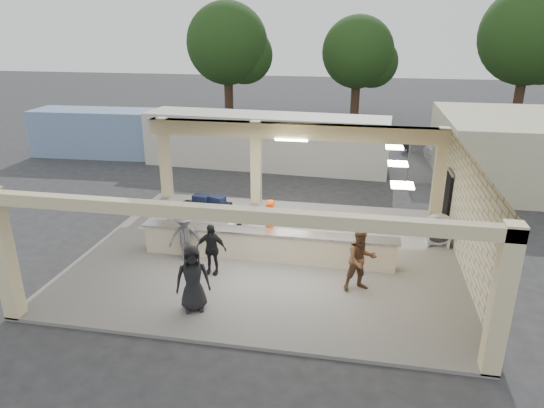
% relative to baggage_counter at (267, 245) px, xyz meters
% --- Properties ---
extents(ground, '(120.00, 120.00, 0.00)m').
position_rel_baggage_counter_xyz_m(ground, '(0.00, 0.50, -0.59)').
color(ground, '#28282A').
rests_on(ground, ground).
extents(pavilion, '(12.01, 10.00, 3.55)m').
position_rel_baggage_counter_xyz_m(pavilion, '(0.21, 1.16, 0.76)').
color(pavilion, slate).
rests_on(pavilion, ground).
extents(baggage_counter, '(8.20, 0.58, 0.98)m').
position_rel_baggage_counter_xyz_m(baggage_counter, '(0.00, 0.00, 0.00)').
color(baggage_counter, beige).
rests_on(baggage_counter, pavilion).
extents(luggage_cart, '(2.64, 1.91, 1.41)m').
position_rel_baggage_counter_xyz_m(luggage_cart, '(-2.56, 1.72, 0.27)').
color(luggage_cart, silver).
rests_on(luggage_cart, pavilion).
extents(drum_fan, '(1.03, 0.56, 1.11)m').
position_rel_baggage_counter_xyz_m(drum_fan, '(5.50, 2.12, 0.11)').
color(drum_fan, silver).
rests_on(drum_fan, pavilion).
extents(baggage_handler, '(0.35, 0.63, 1.71)m').
position_rel_baggage_counter_xyz_m(baggage_handler, '(-0.11, 0.90, 0.37)').
color(baggage_handler, '#EF490C').
rests_on(baggage_handler, pavilion).
extents(passenger_a, '(0.99, 0.73, 1.86)m').
position_rel_baggage_counter_xyz_m(passenger_a, '(2.94, -1.36, 0.45)').
color(passenger_a, brown).
rests_on(passenger_a, pavilion).
extents(passenger_b, '(0.94, 0.36, 1.59)m').
position_rel_baggage_counter_xyz_m(passenger_b, '(-1.45, -1.20, 0.31)').
color(passenger_b, black).
rests_on(passenger_b, pavilion).
extents(passenger_c, '(1.09, 0.78, 1.60)m').
position_rel_baggage_counter_xyz_m(passenger_c, '(-2.53, -0.50, 0.31)').
color(passenger_c, '#535258').
rests_on(passenger_c, pavilion).
extents(passenger_d, '(0.96, 0.67, 1.82)m').
position_rel_baggage_counter_xyz_m(passenger_d, '(-1.32, -3.20, 0.43)').
color(passenger_d, black).
rests_on(passenger_d, pavilion).
extents(car_white_a, '(5.08, 3.77, 1.31)m').
position_rel_baggage_counter_xyz_m(car_white_a, '(8.61, 13.64, 0.07)').
color(car_white_a, silver).
rests_on(car_white_a, ground).
extents(car_white_b, '(4.49, 2.86, 1.33)m').
position_rel_baggage_counter_xyz_m(car_white_b, '(12.41, 14.04, 0.08)').
color(car_white_b, silver).
rests_on(car_white_b, ground).
extents(car_dark, '(3.80, 3.60, 1.29)m').
position_rel_baggage_counter_xyz_m(car_dark, '(6.95, 15.05, 0.06)').
color(car_dark, black).
rests_on(car_dark, ground).
extents(container_white, '(13.01, 3.37, 2.79)m').
position_rel_baggage_counter_xyz_m(container_white, '(-2.30, 11.05, 0.81)').
color(container_white, beige).
rests_on(container_white, ground).
extents(container_blue, '(10.23, 2.89, 2.63)m').
position_rel_baggage_counter_xyz_m(container_blue, '(-10.90, 11.78, 0.73)').
color(container_blue, '#7A9AC3').
rests_on(container_blue, ground).
extents(fence, '(12.06, 0.06, 2.03)m').
position_rel_baggage_counter_xyz_m(fence, '(11.00, 9.50, 0.47)').
color(fence, gray).
rests_on(fence, ground).
extents(tree_left, '(6.60, 6.30, 9.00)m').
position_rel_baggage_counter_xyz_m(tree_left, '(-7.68, 24.66, 5.00)').
color(tree_left, '#382619').
rests_on(tree_left, ground).
extents(tree_mid, '(6.00, 5.60, 8.00)m').
position_rel_baggage_counter_xyz_m(tree_mid, '(2.32, 26.66, 4.38)').
color(tree_mid, '#382619').
rests_on(tree_mid, ground).
extents(tree_right, '(7.20, 7.00, 10.00)m').
position_rel_baggage_counter_xyz_m(tree_right, '(14.32, 25.66, 5.63)').
color(tree_right, '#382619').
rests_on(tree_right, ground).
extents(adjacent_building, '(6.00, 8.00, 3.20)m').
position_rel_baggage_counter_xyz_m(adjacent_building, '(9.50, 10.50, 1.01)').
color(adjacent_building, beige).
rests_on(adjacent_building, ground).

